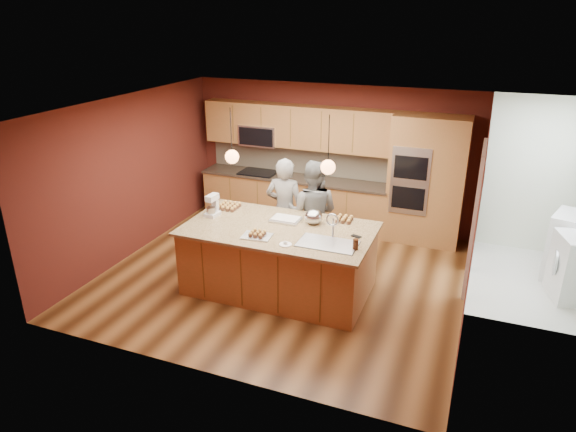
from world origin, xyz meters
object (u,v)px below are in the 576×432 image
at_px(person_right, 312,213).
at_px(stand_mixer, 213,207).
at_px(person_left, 285,210).
at_px(island, 280,258).
at_px(mixing_bowl, 314,217).

relative_size(person_right, stand_mixer, 5.29).
bearing_deg(person_left, stand_mixer, 43.94).
distance_m(person_right, stand_mixer, 1.63).
height_order(person_left, stand_mixer, person_left).
relative_size(island, person_left, 1.56).
relative_size(person_left, stand_mixer, 5.25).
height_order(stand_mixer, mixing_bowl, stand_mixer).
distance_m(island, stand_mixer, 1.31).
relative_size(person_left, mixing_bowl, 6.59).
relative_size(stand_mixer, mixing_bowl, 1.26).
xyz_separation_m(person_left, stand_mixer, (-0.81, -0.94, 0.28)).
distance_m(person_left, person_right, 0.49).
height_order(person_right, mixing_bowl, person_right).
distance_m(island, person_right, 1.10).
distance_m(person_left, stand_mixer, 1.28).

